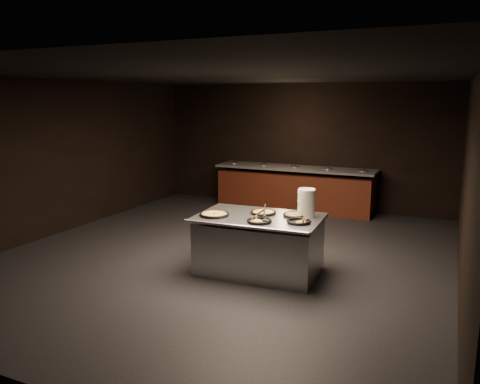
# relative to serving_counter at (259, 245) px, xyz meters

# --- Properties ---
(room) EXTENTS (7.02, 8.02, 2.92)m
(room) POSITION_rel_serving_counter_xyz_m (-0.80, 0.53, 1.04)
(room) COLOR black
(room) RESTS_ON ground
(salad_bar) EXTENTS (3.70, 0.83, 1.18)m
(salad_bar) POSITION_rel_serving_counter_xyz_m (-0.80, 4.09, 0.02)
(salad_bar) COLOR #4E1C12
(salad_bar) RESTS_ON ground
(serving_counter) EXTENTS (1.86, 1.25, 0.86)m
(serving_counter) POSITION_rel_serving_counter_xyz_m (0.00, 0.00, 0.00)
(serving_counter) COLOR silver
(serving_counter) RESTS_ON ground
(plate_stack) EXTENTS (0.25, 0.25, 0.40)m
(plate_stack) POSITION_rel_serving_counter_xyz_m (0.63, 0.26, 0.65)
(plate_stack) COLOR silver
(plate_stack) RESTS_ON serving_counter
(pan_veggie_whole) EXTENTS (0.44, 0.44, 0.04)m
(pan_veggie_whole) POSITION_rel_serving_counter_xyz_m (-0.61, -0.25, 0.47)
(pan_veggie_whole) COLOR black
(pan_veggie_whole) RESTS_ON serving_counter
(pan_cheese_whole) EXTENTS (0.38, 0.38, 0.04)m
(pan_cheese_whole) POSITION_rel_serving_counter_xyz_m (0.00, 0.16, 0.47)
(pan_cheese_whole) COLOR black
(pan_cheese_whole) RESTS_ON serving_counter
(pan_cheese_slices_a) EXTENTS (0.34, 0.34, 0.04)m
(pan_cheese_slices_a) POSITION_rel_serving_counter_xyz_m (0.47, 0.20, 0.47)
(pan_cheese_slices_a) COLOR black
(pan_cheese_slices_a) RESTS_ON serving_counter
(pan_cheese_slices_b) EXTENTS (0.35, 0.35, 0.04)m
(pan_cheese_slices_b) POSITION_rel_serving_counter_xyz_m (0.13, -0.32, 0.47)
(pan_cheese_slices_b) COLOR black
(pan_cheese_slices_b) RESTS_ON serving_counter
(pan_veggie_slices) EXTENTS (0.34, 0.34, 0.04)m
(pan_veggie_slices) POSITION_rel_serving_counter_xyz_m (0.64, -0.12, 0.47)
(pan_veggie_slices) COLOR black
(pan_veggie_slices) RESTS_ON serving_counter
(server_left) EXTENTS (0.17, 0.33, 0.17)m
(server_left) POSITION_rel_serving_counter_xyz_m (0.07, 0.03, 0.53)
(server_left) COLOR silver
(server_left) RESTS_ON serving_counter
(server_right) EXTENTS (0.29, 0.18, 0.15)m
(server_right) POSITION_rel_serving_counter_xyz_m (0.11, -0.18, 0.52)
(server_right) COLOR silver
(server_right) RESTS_ON serving_counter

